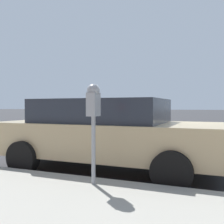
% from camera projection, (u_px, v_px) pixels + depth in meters
% --- Properties ---
extents(ground_plane, '(220.00, 220.00, 0.00)m').
position_uv_depth(ground_plane, '(171.00, 164.00, 5.90)').
color(ground_plane, '#333335').
extents(parking_meter, '(0.21, 0.19, 1.45)m').
position_uv_depth(parking_meter, '(93.00, 108.00, 3.78)').
color(parking_meter, gray).
rests_on(parking_meter, sidewalk).
extents(car_tan, '(2.08, 4.52, 1.44)m').
position_uv_depth(car_tan, '(108.00, 132.00, 5.30)').
color(car_tan, tan).
rests_on(car_tan, ground_plane).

